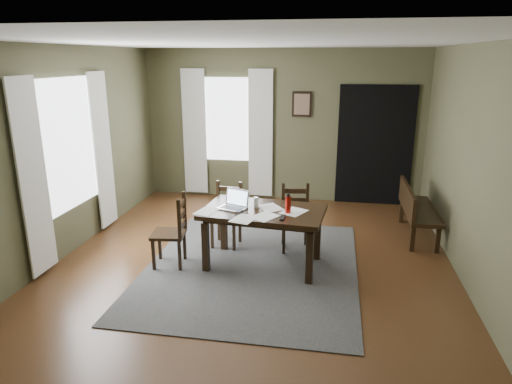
% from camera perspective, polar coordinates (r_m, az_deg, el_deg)
% --- Properties ---
extents(ground, '(5.00, 6.00, 0.01)m').
position_cam_1_polar(ground, '(5.83, -0.52, -9.40)').
color(ground, '#492C16').
extents(room_shell, '(5.02, 6.02, 2.71)m').
position_cam_1_polar(room_shell, '(5.30, -0.57, 8.49)').
color(room_shell, '#4D4C32').
rests_on(room_shell, ground).
extents(rug, '(2.60, 3.20, 0.01)m').
position_cam_1_polar(rug, '(5.82, -0.52, -9.30)').
color(rug, '#3B3B3B').
rests_on(rug, ground).
extents(dining_table, '(1.54, 1.01, 0.73)m').
position_cam_1_polar(dining_table, '(5.62, 0.92, -3.09)').
color(dining_table, black).
rests_on(dining_table, rug).
extents(chair_end, '(0.45, 0.45, 0.92)m').
position_cam_1_polar(chair_end, '(5.79, -10.40, -4.91)').
color(chair_end, black).
rests_on(chair_end, rug).
extents(chair_back_left, '(0.40, 0.41, 0.88)m').
position_cam_1_polar(chair_back_left, '(6.35, -3.64, -2.92)').
color(chair_back_left, black).
rests_on(chair_back_left, rug).
extents(chair_back_right, '(0.44, 0.44, 0.89)m').
position_cam_1_polar(chair_back_right, '(6.23, 4.93, -3.30)').
color(chair_back_right, black).
rests_on(chair_back_right, rug).
extents(bench, '(0.43, 1.34, 0.75)m').
position_cam_1_polar(bench, '(7.02, 19.28, -1.78)').
color(bench, black).
rests_on(bench, ground).
extents(laptop, '(0.40, 0.36, 0.23)m').
position_cam_1_polar(laptop, '(5.65, -2.70, -1.42)').
color(laptop, '#B7B7BC').
rests_on(laptop, dining_table).
extents(computer_mouse, '(0.07, 0.10, 0.03)m').
position_cam_1_polar(computer_mouse, '(5.46, -2.12, -2.51)').
color(computer_mouse, '#3F3F42').
rests_on(computer_mouse, dining_table).
extents(tv_remote, '(0.05, 0.18, 0.02)m').
position_cam_1_polar(tv_remote, '(5.30, 3.35, -3.21)').
color(tv_remote, black).
rests_on(tv_remote, dining_table).
extents(drinking_glass, '(0.08, 0.08, 0.14)m').
position_cam_1_polar(drinking_glass, '(5.64, 0.04, -1.32)').
color(drinking_glass, silver).
rests_on(drinking_glass, dining_table).
extents(water_bottle, '(0.07, 0.07, 0.24)m').
position_cam_1_polar(water_bottle, '(5.46, 4.03, -1.53)').
color(water_bottle, '#B3160D').
rests_on(water_bottle, dining_table).
extents(paper_a, '(0.28, 0.33, 0.00)m').
position_cam_1_polar(paper_a, '(5.54, -6.29, -2.47)').
color(paper_a, white).
rests_on(paper_a, dining_table).
extents(paper_b, '(0.37, 0.40, 0.00)m').
position_cam_1_polar(paper_b, '(5.35, 1.08, -3.09)').
color(paper_b, white).
rests_on(paper_b, dining_table).
extents(paper_c, '(0.39, 0.41, 0.00)m').
position_cam_1_polar(paper_c, '(5.66, 1.79, -1.97)').
color(paper_c, white).
rests_on(paper_c, dining_table).
extents(paper_d, '(0.36, 0.40, 0.00)m').
position_cam_1_polar(paper_d, '(5.53, 4.74, -2.47)').
color(paper_d, white).
rests_on(paper_d, dining_table).
extents(paper_e, '(0.32, 0.37, 0.00)m').
position_cam_1_polar(paper_e, '(5.27, -1.55, -3.38)').
color(paper_e, white).
rests_on(paper_e, dining_table).
extents(window_left, '(0.01, 1.30, 1.70)m').
position_cam_1_polar(window_left, '(6.45, -22.43, 5.52)').
color(window_left, white).
rests_on(window_left, ground).
extents(window_back, '(1.00, 0.01, 1.50)m').
position_cam_1_polar(window_back, '(8.43, -3.61, 9.02)').
color(window_back, white).
rests_on(window_back, ground).
extents(curtain_left_near, '(0.03, 0.48, 2.30)m').
position_cam_1_polar(curtain_left_near, '(5.82, -26.12, 1.48)').
color(curtain_left_near, silver).
rests_on(curtain_left_near, ground).
extents(curtain_left_far, '(0.03, 0.48, 2.30)m').
position_cam_1_polar(curtain_left_far, '(7.17, -18.59, 4.86)').
color(curtain_left_far, silver).
rests_on(curtain_left_far, ground).
extents(curtain_back_left, '(0.44, 0.03, 2.30)m').
position_cam_1_polar(curtain_back_left, '(8.60, -7.68, 7.37)').
color(curtain_back_left, silver).
rests_on(curtain_back_left, ground).
extents(curtain_back_right, '(0.44, 0.03, 2.30)m').
position_cam_1_polar(curtain_back_right, '(8.31, 0.56, 7.21)').
color(curtain_back_right, silver).
rests_on(curtain_back_right, ground).
extents(framed_picture, '(0.34, 0.03, 0.44)m').
position_cam_1_polar(framed_picture, '(8.18, 5.75, 10.87)').
color(framed_picture, black).
rests_on(framed_picture, ground).
extents(doorway_back, '(1.30, 0.03, 2.10)m').
position_cam_1_polar(doorway_back, '(8.29, 14.64, 5.60)').
color(doorway_back, black).
rests_on(doorway_back, ground).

